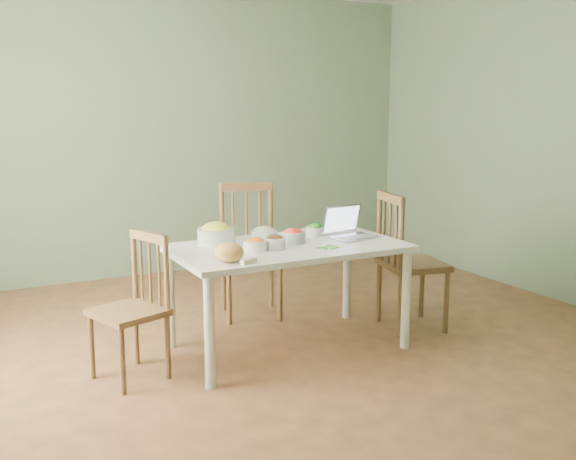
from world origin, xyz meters
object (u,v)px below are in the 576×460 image
laptop (354,223)px  dining_table (288,297)px  bowl_squash (216,234)px  chair_far (251,252)px  chair_left (128,309)px  chair_right (413,261)px  bread_boule (229,252)px

laptop → dining_table: bearing=171.9°
laptop → bowl_squash: bearing=158.0°
chair_far → bowl_squash: 0.75m
dining_table → chair_far: bearing=85.0°
chair_left → laptop: size_ratio=2.78×
chair_right → bowl_squash: chair_right is taller
chair_right → laptop: bearing=98.8°
dining_table → chair_right: bearing=-2.3°
dining_table → laptop: bearing=-1.4°
dining_table → chair_right: 1.02m
chair_far → bowl_squash: size_ratio=4.12×
dining_table → bowl_squash: 0.64m
chair_left → bread_boule: bearing=46.8°
bread_boule → bowl_squash: bowl_squash is taller
chair_right → bowl_squash: (-1.42, 0.28, 0.28)m
dining_table → bread_boule: bearing=-153.5°
dining_table → bread_boule: size_ratio=8.58×
chair_far → chair_right: chair_far is taller
chair_left → bowl_squash: 0.79m
bowl_squash → chair_right: bearing=-11.2°
chair_far → chair_left: chair_far is taller
chair_left → chair_right: 2.08m
chair_right → bread_boule: size_ratio=5.67×
bowl_squash → dining_table: bearing=-30.2°
dining_table → chair_right: size_ratio=1.51×
dining_table → bowl_squash: bearing=149.8°
chair_far → bread_boule: chair_far is taller
bread_boule → laptop: bearing=13.6°
dining_table → bread_boule: 0.72m
dining_table → chair_left: size_ratio=1.74×
chair_right → laptop: chair_right is taller
chair_right → bread_boule: chair_right is taller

